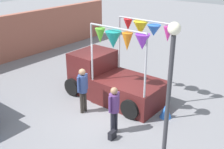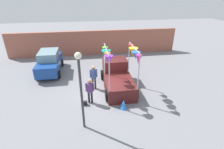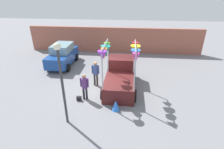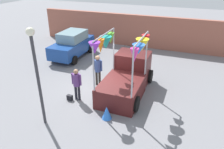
# 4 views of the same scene
# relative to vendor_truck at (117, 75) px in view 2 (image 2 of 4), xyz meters

# --- Properties ---
(ground_plane) EXTENTS (60.00, 60.00, 0.00)m
(ground_plane) POSITION_rel_vendor_truck_xyz_m (-1.13, -0.69, -0.94)
(ground_plane) COLOR slate
(vendor_truck) EXTENTS (2.49, 4.05, 3.30)m
(vendor_truck) POSITION_rel_vendor_truck_xyz_m (0.00, 0.00, 0.00)
(vendor_truck) COLOR #4C1919
(vendor_truck) RESTS_ON ground
(parked_car) EXTENTS (1.88, 4.00, 1.88)m
(parked_car) POSITION_rel_vendor_truck_xyz_m (-5.26, 3.33, 0.01)
(parked_car) COLOR navy
(parked_car) RESTS_ON ground
(person_customer) EXTENTS (0.53, 0.34, 1.67)m
(person_customer) POSITION_rel_vendor_truck_xyz_m (-2.03, -1.78, 0.07)
(person_customer) COLOR black
(person_customer) RESTS_ON ground
(person_vendor) EXTENTS (0.53, 0.34, 1.79)m
(person_vendor) POSITION_rel_vendor_truck_xyz_m (-1.69, -0.02, 0.15)
(person_vendor) COLOR #2D2823
(person_vendor) RESTS_ON ground
(handbag) EXTENTS (0.28, 0.16, 0.28)m
(handbag) POSITION_rel_vendor_truck_xyz_m (-2.38, -1.98, -0.80)
(handbag) COLOR black
(handbag) RESTS_ON ground
(street_lamp) EXTENTS (0.32, 0.32, 4.14)m
(street_lamp) POSITION_rel_vendor_truck_xyz_m (-2.45, -3.90, 1.74)
(street_lamp) COLOR #333338
(street_lamp) RESTS_ON ground
(brick_boundary_wall) EXTENTS (18.00, 0.36, 2.60)m
(brick_boundary_wall) POSITION_rel_vendor_truck_xyz_m (-1.13, 7.42, 0.36)
(brick_boundary_wall) COLOR #9E5947
(brick_boundary_wall) RESTS_ON ground
(folded_kite_bundle_azure) EXTENTS (0.59, 0.59, 0.60)m
(folded_kite_bundle_azure) POSITION_rel_vendor_truck_xyz_m (-0.08, -2.68, -0.64)
(folded_kite_bundle_azure) COLOR blue
(folded_kite_bundle_azure) RESTS_ON ground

